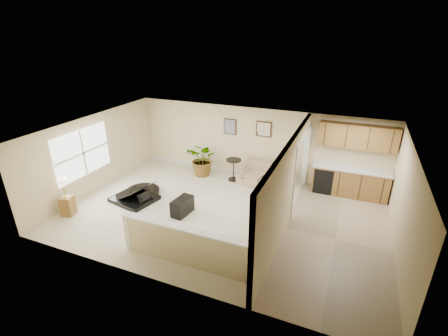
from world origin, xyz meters
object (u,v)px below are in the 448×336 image
at_px(piano, 134,184).
at_px(piano_bench, 182,206).
at_px(small_plant, 285,182).
at_px(loveseat, 264,175).
at_px(accent_table, 234,167).
at_px(lamp_stand, 66,200).
at_px(palm_plant, 204,159).

height_order(piano, piano_bench, piano).
bearing_deg(small_plant, loveseat, -175.41).
relative_size(loveseat, accent_table, 2.35).
bearing_deg(loveseat, lamp_stand, -127.64).
relative_size(palm_plant, lamp_stand, 1.12).
bearing_deg(loveseat, accent_table, -165.22).
xyz_separation_m(loveseat, accent_table, (-1.10, -0.06, 0.14)).
relative_size(piano_bench, loveseat, 0.40).
bearing_deg(piano, accent_table, 57.77).
bearing_deg(small_plant, piano, -148.30).
distance_m(palm_plant, lamp_stand, 4.67).
bearing_deg(lamp_stand, loveseat, 40.88).
bearing_deg(accent_table, loveseat, 3.30).
bearing_deg(lamp_stand, small_plant, 37.25).
bearing_deg(palm_plant, accent_table, 1.04).
relative_size(piano_bench, palm_plant, 0.58).
distance_m(piano, piano_bench, 1.86).
relative_size(piano, lamp_stand, 1.48).
bearing_deg(palm_plant, small_plant, 2.74).
distance_m(piano_bench, accent_table, 2.78).
bearing_deg(piano, small_plant, 43.37).
relative_size(piano, loveseat, 0.91).
relative_size(loveseat, small_plant, 3.73).
distance_m(accent_table, small_plant, 1.85).
height_order(piano_bench, loveseat, loveseat).
bearing_deg(small_plant, piano_bench, -130.03).
distance_m(loveseat, lamp_stand, 6.21).
distance_m(small_plant, lamp_stand, 6.82).
bearing_deg(piano_bench, palm_plant, 102.68).
relative_size(piano_bench, lamp_stand, 0.64).
xyz_separation_m(piano, lamp_stand, (-1.22, -1.53, -0.02)).
distance_m(loveseat, accent_table, 1.11).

